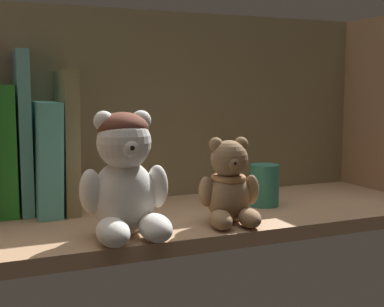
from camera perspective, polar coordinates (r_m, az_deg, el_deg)
The scene contains 9 objects.
shelf_board at distance 79.63cm, azimuth -2.20°, elevation -7.25°, with size 82.83×25.83×2.00cm, color #A87F5B.
shelf_back_panel at distance 90.00cm, azimuth -5.38°, elevation 4.45°, with size 85.23×1.20×33.25cm, color olive.
book_5 at distance 83.19cm, azimuth -19.64°, elevation 0.32°, with size 3.60×9.40×19.02cm, color #288526.
book_6 at distance 83.21cm, azimuth -17.61°, elevation 2.14°, with size 1.75×9.31×24.03cm, color #59A39A.
book_7 at distance 83.94cm, azimuth -15.50°, elevation -0.30°, with size 3.44×14.91×16.58cm, color #57AEA4.
book_8 at distance 84.18cm, azimuth -13.42°, elevation 1.33°, with size 2.12×13.89×21.11cm, color olive.
teddy_bear_larger at distance 67.38cm, azimuth -7.13°, elevation -2.54°, with size 11.45×11.56×15.80cm.
teddy_bear_smaller at distance 73.73cm, azimuth 4.01°, elevation -3.57°, with size 8.84×9.20×11.91cm.
pillar_candle at distance 85.65cm, azimuth 7.68°, elevation -3.35°, with size 4.62×4.62×6.59cm, color #2D7A66.
Camera 1 is at (-27.98, -71.93, 20.61)cm, focal length 50.13 mm.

